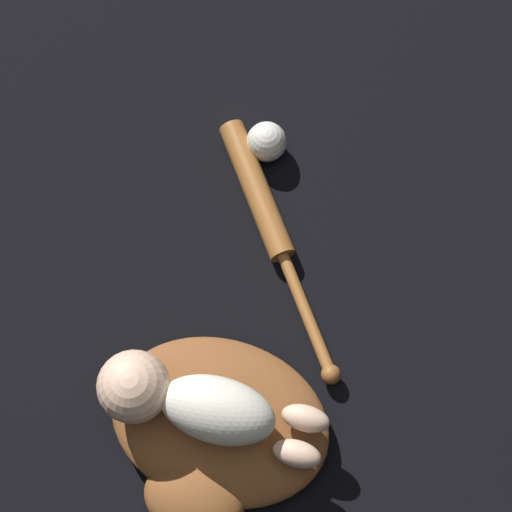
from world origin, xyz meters
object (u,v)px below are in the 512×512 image
at_px(baseball_glove, 216,433).
at_px(baseball, 267,142).
at_px(baby_figure, 190,402).
at_px(baseball_bat, 266,215).

distance_m(baseball_glove, baseball, 0.53).
height_order(baby_figure, baseball, baby_figure).
xyz_separation_m(baseball_bat, baseball, (0.06, -0.12, 0.01)).
relative_size(baseball_glove, baby_figure, 1.10).
xyz_separation_m(baby_figure, baseball, (0.11, -0.49, -0.09)).
bearing_deg(baby_figure, baseball_glove, 165.50).
xyz_separation_m(baseball_glove, baby_figure, (0.05, -0.01, 0.09)).
distance_m(baseball_glove, baseball_bat, 0.39).
bearing_deg(baby_figure, baseball, -76.85).
relative_size(baseball_glove, baseball_bat, 1.01).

